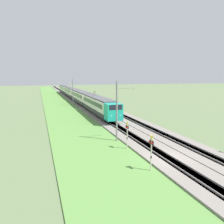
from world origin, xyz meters
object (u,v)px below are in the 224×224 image
passenger_train (75,94)px  crossing_signal_near (151,149)px  catenary_mast_mid (73,92)px  crossing_signal_aux (127,132)px  catenary_mast_near (117,111)px

passenger_train → crossing_signal_near: passenger_train is taller
passenger_train → catenary_mast_mid: 13.69m
crossing_signal_aux → crossing_signal_near: bearing=87.5°
passenger_train → catenary_mast_mid: catenary_mast_mid is taller
catenary_mast_near → catenary_mast_mid: 38.08m
crossing_signal_aux → catenary_mast_mid: 41.66m
crossing_signal_aux → catenary_mast_near: 4.07m
catenary_mast_near → crossing_signal_aux: bearing=179.3°
catenary_mast_near → catenary_mast_mid: bearing=-0.0°
crossing_signal_aux → catenary_mast_mid: size_ratio=0.45×
passenger_train → catenary_mast_near: 51.52m
crossing_signal_aux → catenary_mast_near: bearing=-90.7°
crossing_signal_near → crossing_signal_aux: size_ratio=1.01×
crossing_signal_near → crossing_signal_aux: bearing=-92.5°
passenger_train → crossing_signal_aux: size_ratio=24.91×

